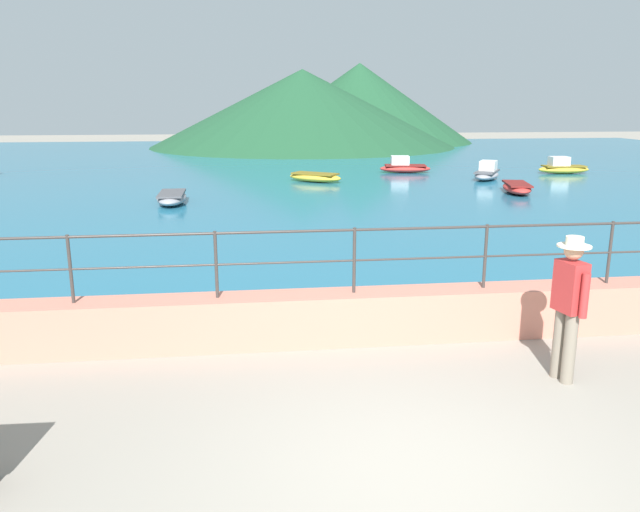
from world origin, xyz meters
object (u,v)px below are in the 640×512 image
object	(u,v)px
person_walking	(569,302)
boat_0	(172,198)
boat_1	(563,168)
boat_7	(517,187)
boat_3	(315,177)
boat_6	(487,173)
boat_5	(404,167)

from	to	relation	value
person_walking	boat_0	distance (m)	14.88
boat_1	boat_7	xyz separation A→B (m)	(-4.69, -5.61, -0.07)
boat_0	boat_7	distance (m)	11.96
person_walking	boat_3	distance (m)	18.59
boat_0	boat_3	xyz separation A→B (m)	(5.17, 4.95, 0.00)
boat_0	boat_6	bearing A→B (deg)	21.46
boat_3	boat_7	xyz separation A→B (m)	(6.76, -4.03, 0.00)
person_walking	boat_5	xyz separation A→B (m)	(3.62, 21.36, -0.65)
boat_6	boat_7	bearing A→B (deg)	-96.67
boat_1	boat_3	size ratio (longest dim) A/B	0.98
boat_3	person_walking	bearing A→B (deg)	-87.50
person_walking	boat_7	bearing A→B (deg)	67.72
boat_0	boat_6	world-z (taller)	boat_6
boat_5	boat_6	bearing A→B (deg)	-45.87
boat_6	boat_0	bearing A→B (deg)	-158.54
boat_6	boat_7	size ratio (longest dim) A/B	0.99
boat_0	boat_3	distance (m)	7.15
boat_6	boat_5	bearing A→B (deg)	134.13
boat_0	boat_6	xyz separation A→B (m)	(12.39, 4.87, 0.07)
boat_5	boat_6	size ratio (longest dim) A/B	0.99
boat_1	boat_5	distance (m)	7.12
boat_3	boat_6	distance (m)	7.22
boat_0	boat_3	bearing A→B (deg)	43.76
person_walking	boat_1	world-z (taller)	person_walking
person_walking	boat_0	bearing A→B (deg)	113.71
boat_7	boat_5	bearing A→B (deg)	108.86
person_walking	boat_5	bearing A→B (deg)	80.39
person_walking	boat_1	bearing A→B (deg)	62.16
boat_3	boat_5	world-z (taller)	boat_5
person_walking	boat_0	world-z (taller)	person_walking
boat_6	boat_3	bearing A→B (deg)	179.39
boat_0	boat_5	world-z (taller)	boat_5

